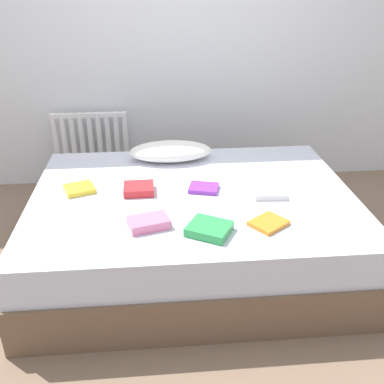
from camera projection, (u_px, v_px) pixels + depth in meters
ground_plane at (193, 260)px, 2.94m from camera, size 8.00×8.00×0.00m
back_wall at (177, 15)px, 3.51m from camera, size 6.00×0.10×2.80m
bed at (193, 228)px, 2.83m from camera, size 2.00×1.50×0.50m
radiator at (92, 146)px, 3.78m from camera, size 0.63×0.04×0.58m
pillow at (171, 151)px, 3.16m from camera, size 0.58×0.29×0.13m
textbook_purple at (204, 188)px, 2.75m from camera, size 0.21×0.18×0.03m
textbook_orange at (269, 223)px, 2.37m from camera, size 0.24×0.23×0.02m
textbook_pink at (149, 223)px, 2.35m from camera, size 0.24×0.19×0.05m
textbook_green at (209, 229)px, 2.30m from camera, size 0.27×0.26×0.05m
textbook_yellow at (79, 189)px, 2.73m from camera, size 0.22×0.21×0.03m
textbook_white at (269, 193)px, 2.68m from camera, size 0.20×0.17×0.03m
textbook_red at (139, 189)px, 2.71m from camera, size 0.18×0.17×0.05m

